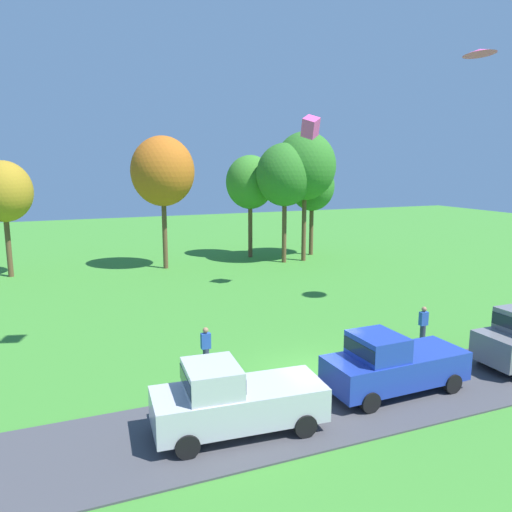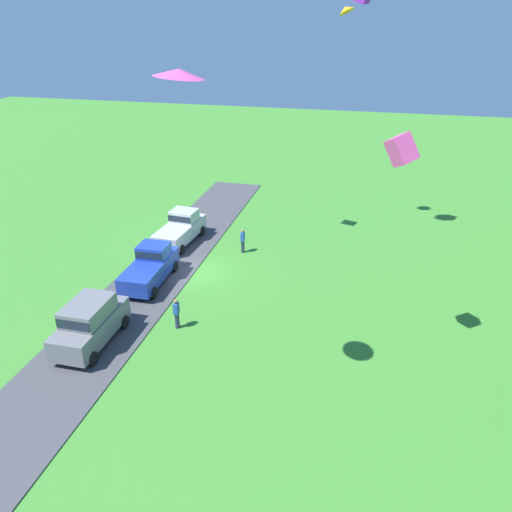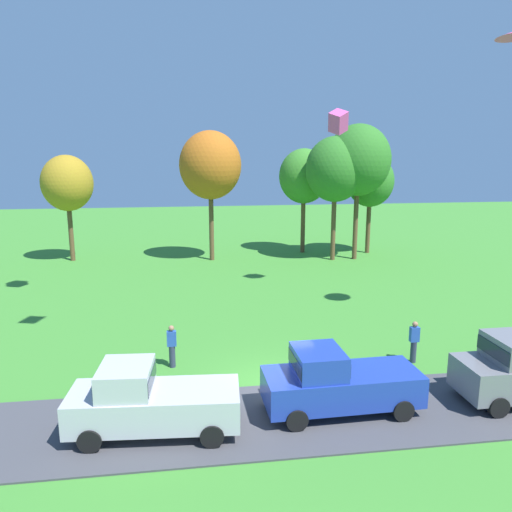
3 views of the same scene
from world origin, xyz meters
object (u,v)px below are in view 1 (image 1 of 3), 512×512
tree_far_left (250,183)px  tree_left_of_center (305,166)px  tree_far_right (285,175)px  kite_delta_high_right (480,52)px  tree_lone_near (312,187)px  person_beside_suv (206,348)px  tree_right_of_center (163,172)px  car_pickup_near_entrance (233,398)px  car_pickup_by_flagpole (391,363)px  tree_center_back (4,192)px  person_watching_sky (423,325)px  kite_box_trailing_tail (311,127)px

tree_far_left → tree_left_of_center: (3.41, -3.19, 1.33)m
tree_far_right → kite_delta_high_right: size_ratio=5.93×
tree_lone_near → tree_far_left: bearing=169.3°
person_beside_suv → tree_left_of_center: 23.81m
tree_right_of_center → car_pickup_near_entrance: bearing=-97.6°
person_beside_suv → car_pickup_by_flagpole: bearing=-39.1°
car_pickup_by_flagpole → person_beside_suv: size_ratio=2.95×
tree_lone_near → tree_right_of_center: bearing=-175.8°
car_pickup_near_entrance → tree_center_back: 26.95m
tree_lone_near → kite_delta_high_right: (-0.96, -18.31, 7.25)m
person_watching_sky → car_pickup_by_flagpole: bearing=-141.6°
tree_center_back → kite_delta_high_right: (22.67, -18.64, 7.22)m
tree_far_left → car_pickup_by_flagpole: bearing=-101.1°
tree_left_of_center → car_pickup_near_entrance: bearing=-122.0°
person_beside_suv → kite_box_trailing_tail: (9.25, 9.16, 9.02)m
person_beside_suv → kite_delta_high_right: 19.21m
tree_far_left → tree_left_of_center: size_ratio=0.83×
car_pickup_near_entrance → kite_delta_high_right: 20.57m
tree_left_of_center → tree_center_back: bearing=173.4°
tree_center_back → tree_right_of_center: 10.83m
kite_box_trailing_tail → car_pickup_near_entrance: bearing=-125.4°
person_beside_suv → kite_delta_high_right: kite_delta_high_right is taller
kite_delta_high_right → tree_far_right: bearing=99.5°
tree_right_of_center → tree_lone_near: bearing=4.2°
car_pickup_near_entrance → car_pickup_by_flagpole: 5.89m
tree_far_right → tree_center_back: bearing=172.7°
car_pickup_near_entrance → tree_far_right: tree_far_right is taller
tree_left_of_center → kite_box_trailing_tail: size_ratio=9.27×
car_pickup_near_entrance → kite_delta_high_right: bearing=24.1°
person_beside_suv → tree_right_of_center: 20.66m
tree_far_right → kite_delta_high_right: bearing=-80.5°
car_pickup_near_entrance → tree_left_of_center: bearing=58.0°
car_pickup_by_flagpole → tree_far_left: tree_far_left is taller
car_pickup_near_entrance → person_beside_suv: car_pickup_near_entrance is taller
tree_far_left → kite_box_trailing_tail: 12.85m
person_watching_sky → tree_right_of_center: size_ratio=0.17×
person_beside_suv → tree_far_left: tree_far_left is taller
car_pickup_by_flagpole → kite_delta_high_right: kite_delta_high_right is taller
person_watching_sky → tree_far_left: 23.00m
tree_center_back → tree_lone_near: (23.63, -0.33, -0.03)m
tree_lone_near → tree_center_back: bearing=179.2°
person_watching_sky → tree_far_right: (2.40, 19.11, 6.05)m
tree_left_of_center → kite_delta_high_right: bearing=-86.8°
car_pickup_near_entrance → tree_right_of_center: size_ratio=0.52×
car_pickup_by_flagpole → kite_delta_high_right: bearing=34.4°
tree_center_back → person_watching_sky: bearing=-51.0°
car_pickup_near_entrance → person_beside_suv: 4.73m
tree_far_left → tree_lone_near: bearing=-10.7°
tree_lone_near → tree_left_of_center: bearing=-130.6°
car_pickup_by_flagpole → person_beside_suv: car_pickup_by_flagpole is taller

